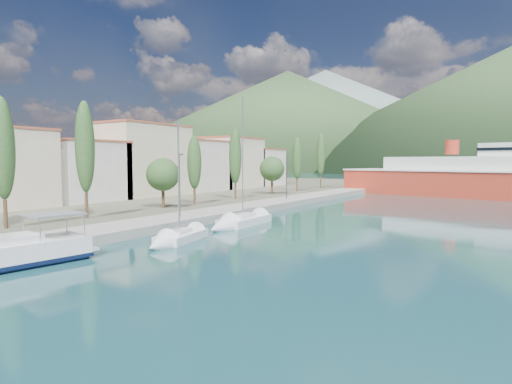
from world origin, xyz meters
The scene contains 9 objects.
ground centered at (0.00, 120.00, 0.00)m, with size 1400.00×1400.00×0.00m, color #184248.
quay centered at (-9.00, 26.00, 0.40)m, with size 5.00×88.00×0.80m, color gray.
land_strip centered at (-47.00, 36.00, 0.35)m, with size 70.00×148.00×0.70m, color #565644.
town_buildings centered at (-32.00, 36.91, 5.57)m, with size 9.20×69.20×11.30m.
tree_row centered at (-16.00, 32.10, 5.98)m, with size 4.11×65.01×11.16m.
lamp_posts centered at (-9.00, 14.08, 4.08)m, with size 0.15×45.78×6.06m.
sailboat_near centered at (-2.47, 6.04, 0.28)m, with size 3.51×7.24×9.99m.
sailboat_mid centered at (-3.29, 15.21, 0.32)m, with size 2.96×9.34×13.26m.
ferry centered at (15.73, 64.59, 3.18)m, with size 53.81×22.71×10.46m.
Camera 1 is at (19.41, -16.96, 6.11)m, focal length 30.00 mm.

